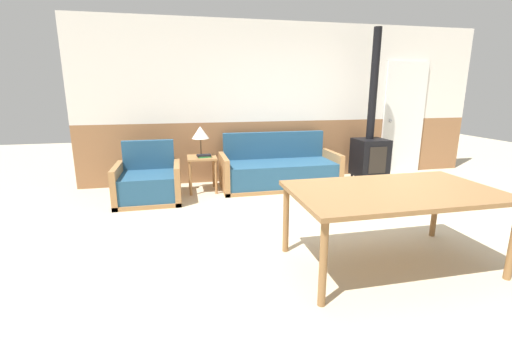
# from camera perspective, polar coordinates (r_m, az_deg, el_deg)

# --- Properties ---
(ground_plane) EXTENTS (16.00, 16.00, 0.00)m
(ground_plane) POSITION_cam_1_polar(r_m,az_deg,el_deg) (4.08, 16.87, -10.12)
(ground_plane) COLOR beige
(wall_back) EXTENTS (7.20, 0.06, 2.70)m
(wall_back) POSITION_cam_1_polar(r_m,az_deg,el_deg) (6.17, 5.67, 11.13)
(wall_back) COLOR #8E603D
(wall_back) RESTS_ON ground_plane
(couch) EXTENTS (1.92, 0.82, 0.87)m
(couch) POSITION_cam_1_polar(r_m,az_deg,el_deg) (5.69, 3.86, -0.10)
(couch) COLOR #9E7042
(couch) RESTS_ON ground_plane
(armchair) EXTENTS (0.91, 0.79, 0.84)m
(armchair) POSITION_cam_1_polar(r_m,az_deg,el_deg) (5.19, -17.46, -2.12)
(armchair) COLOR #9E7042
(armchair) RESTS_ON ground_plane
(side_table) EXTENTS (0.45, 0.45, 0.56)m
(side_table) POSITION_cam_1_polar(r_m,az_deg,el_deg) (5.44, -8.98, 1.11)
(side_table) COLOR #9E7042
(side_table) RESTS_ON ground_plane
(table_lamp) EXTENTS (0.27, 0.27, 0.47)m
(table_lamp) POSITION_cam_1_polar(r_m,az_deg,el_deg) (5.44, -9.26, 6.15)
(table_lamp) COLOR #4C3823
(table_lamp) RESTS_ON side_table
(book_stack) EXTENTS (0.22, 0.14, 0.05)m
(book_stack) POSITION_cam_1_polar(r_m,az_deg,el_deg) (5.34, -8.64, 2.43)
(book_stack) COLOR #2D7F3D
(book_stack) RESTS_ON side_table
(dining_table) EXTENTS (1.82, 1.03, 0.72)m
(dining_table) POSITION_cam_1_polar(r_m,az_deg,el_deg) (3.29, 21.95, -3.99)
(dining_table) COLOR olive
(dining_table) RESTS_ON ground_plane
(wood_stove) EXTENTS (0.52, 0.51, 2.58)m
(wood_stove) POSITION_cam_1_polar(r_m,az_deg,el_deg) (6.30, 18.52, 3.83)
(wood_stove) COLOR black
(wood_stove) RESTS_ON ground_plane
(entry_door) EXTENTS (0.85, 0.09, 2.09)m
(entry_door) POSITION_cam_1_polar(r_m,az_deg,el_deg) (7.17, 23.35, 7.97)
(entry_door) COLOR white
(entry_door) RESTS_ON ground_plane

